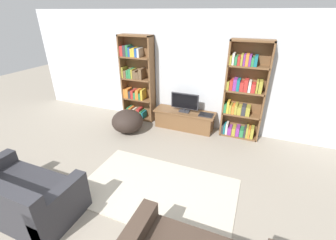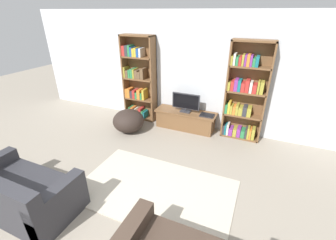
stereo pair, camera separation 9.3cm
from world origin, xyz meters
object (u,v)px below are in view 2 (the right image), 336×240
at_px(bookshelf_right, 245,95).
at_px(television, 186,102).
at_px(couch_left_sectional, 21,194).
at_px(bookshelf_left, 138,81).
at_px(tv_stand, 185,120).
at_px(beanbag_ottoman, 129,121).
at_px(laptop, 207,115).

bearing_deg(bookshelf_right, television, -173.71).
bearing_deg(couch_left_sectional, bookshelf_left, 90.63).
distance_m(tv_stand, couch_left_sectional, 3.48).
distance_m(bookshelf_right, television, 1.28).
xyz_separation_m(tv_stand, beanbag_ottoman, (-1.16, -0.67, 0.04)).
bearing_deg(laptop, bookshelf_left, 175.11).
distance_m(couch_left_sectional, beanbag_ottoman, 2.58).
xyz_separation_m(bookshelf_left, laptop, (1.83, -0.16, -0.55)).
bearing_deg(television, beanbag_ottoman, -150.89).
distance_m(bookshelf_left, bookshelf_right, 2.55).
height_order(bookshelf_left, bookshelf_right, same).
distance_m(bookshelf_left, laptop, 1.91).
relative_size(bookshelf_right, television, 3.20).
height_order(television, beanbag_ottoman, television).
bearing_deg(beanbag_ottoman, tv_stand, 29.85).
height_order(television, couch_left_sectional, television).
bearing_deg(laptop, bookshelf_right, 12.16).
bearing_deg(beanbag_ottoman, television, 29.11).
distance_m(television, couch_left_sectional, 3.49).
distance_m(tv_stand, television, 0.45).
relative_size(television, laptop, 2.08).
bearing_deg(bookshelf_left, tv_stand, -5.17).
xyz_separation_m(tv_stand, laptop, (0.52, -0.04, 0.23)).
distance_m(tv_stand, laptop, 0.57).
xyz_separation_m(television, couch_left_sectional, (-1.27, -3.22, -0.40)).
bearing_deg(television, couch_left_sectional, -111.50).
xyz_separation_m(bookshelf_left, tv_stand, (1.31, -0.12, -0.78)).
height_order(bookshelf_left, tv_stand, bookshelf_left).
bearing_deg(television, tv_stand, 90.00).
distance_m(bookshelf_right, laptop, 0.90).
distance_m(laptop, couch_left_sectional, 3.67).
height_order(tv_stand, beanbag_ottoman, beanbag_ottoman).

